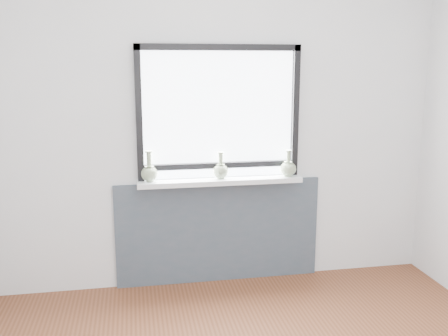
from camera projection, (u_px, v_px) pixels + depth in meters
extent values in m
cube|color=silver|center=(218.00, 127.00, 4.00)|extent=(3.60, 0.02, 2.60)
cube|color=#424A57|center=(219.00, 232.00, 4.15)|extent=(1.70, 0.03, 0.86)
cube|color=silver|center=(220.00, 181.00, 3.99)|extent=(1.32, 0.18, 0.04)
cube|color=black|center=(139.00, 114.00, 3.82)|extent=(0.05, 0.06, 1.05)
cube|color=black|center=(295.00, 111.00, 4.04)|extent=(0.05, 0.06, 1.05)
cube|color=black|center=(219.00, 47.00, 3.83)|extent=(1.30, 0.06, 0.05)
cube|color=black|center=(219.00, 165.00, 4.02)|extent=(1.20, 0.05, 0.04)
cube|color=white|center=(219.00, 115.00, 3.96)|extent=(1.20, 0.01, 1.00)
cylinder|color=#90A580|center=(150.00, 181.00, 3.90)|extent=(0.06, 0.06, 0.01)
ellipsoid|color=#90A580|center=(150.00, 174.00, 3.89)|extent=(0.13, 0.13, 0.12)
cone|color=#90A580|center=(149.00, 168.00, 3.88)|extent=(0.07, 0.07, 0.03)
cylinder|color=#90A580|center=(149.00, 160.00, 3.86)|extent=(0.04, 0.04, 0.13)
cylinder|color=#90A580|center=(149.00, 152.00, 3.85)|extent=(0.06, 0.06, 0.01)
cylinder|color=#90A580|center=(221.00, 178.00, 4.00)|extent=(0.06, 0.06, 0.01)
ellipsoid|color=#90A580|center=(221.00, 171.00, 3.99)|extent=(0.13, 0.13, 0.12)
cone|color=#90A580|center=(221.00, 166.00, 3.98)|extent=(0.07, 0.07, 0.03)
cylinder|color=#90A580|center=(221.00, 160.00, 3.97)|extent=(0.04, 0.04, 0.11)
cylinder|color=#90A580|center=(221.00, 153.00, 3.96)|extent=(0.05, 0.05, 0.01)
cylinder|color=#90A580|center=(288.00, 176.00, 4.08)|extent=(0.06, 0.06, 0.01)
ellipsoid|color=#90A580|center=(288.00, 169.00, 4.07)|extent=(0.13, 0.13, 0.12)
cone|color=#90A580|center=(288.00, 163.00, 4.06)|extent=(0.07, 0.07, 0.03)
cylinder|color=#90A580|center=(288.00, 158.00, 4.05)|extent=(0.03, 0.03, 0.10)
cylinder|color=#90A580|center=(289.00, 151.00, 4.04)|extent=(0.05, 0.05, 0.01)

